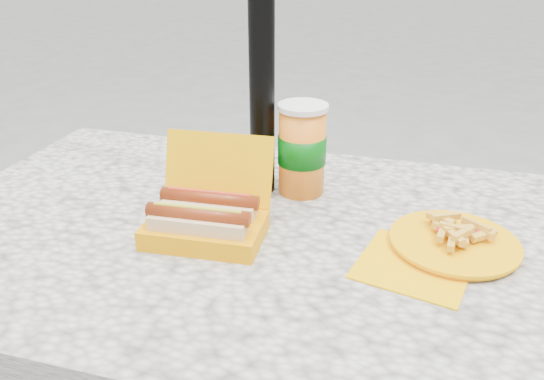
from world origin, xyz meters
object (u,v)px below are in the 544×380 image
(umbrella_pole, at_px, (261,16))
(hotdog_box, at_px, (206,218))
(fries_plate, at_px, (451,242))
(soda_cup, at_px, (302,149))

(umbrella_pole, relative_size, hotdog_box, 10.32)
(fries_plate, height_order, soda_cup, soda_cup)
(umbrella_pole, height_order, soda_cup, umbrella_pole)
(fries_plate, distance_m, soda_cup, 0.34)
(hotdog_box, xyz_separation_m, fries_plate, (0.42, 0.08, -0.03))
(hotdog_box, xyz_separation_m, soda_cup, (0.12, 0.23, 0.06))
(fries_plate, xyz_separation_m, soda_cup, (-0.30, 0.15, 0.08))
(hotdog_box, bearing_deg, soda_cup, 58.87)
(umbrella_pole, relative_size, soda_cup, 11.72)
(fries_plate, relative_size, soda_cup, 1.54)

